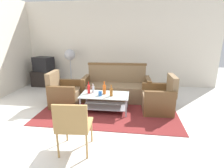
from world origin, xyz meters
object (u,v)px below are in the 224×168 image
armchair_left (65,94)px  bottle_red (89,89)px  couch (116,88)px  wicker_chair (73,123)px  coffee_table (105,100)px  pedestal_fan (70,57)px  cup (100,94)px  armchair_right (159,99)px  bottle_clear (93,89)px  bottle_orange (104,89)px  tv_stand (45,78)px  bottle_brown (111,92)px  television (44,64)px

armchair_left → bottle_red: armchair_left is taller
couch → wicker_chair: size_ratio=2.18×
coffee_table → wicker_chair: wicker_chair is taller
pedestal_fan → cup: bearing=-54.5°
cup → armchair_right: bearing=11.5°
wicker_chair → pedestal_fan: bearing=106.2°
armchair_left → bottle_clear: (0.77, -0.14, 0.21)m
bottle_orange → tv_stand: 3.02m
tv_stand → bottle_clear: bearing=-39.0°
coffee_table → bottle_brown: 0.30m
couch → armchair_left: bearing=22.9°
television → couch: bearing=172.6°
armchair_left → television: bearing=-142.1°
bottle_red → cup: bearing=-25.2°
cup → tv_stand: 3.04m
armchair_left → bottle_red: bearing=71.7°
cup → tv_stand: (-2.34, 1.92, -0.20)m
cup → bottle_red: bearing=154.8°
bottle_orange → bottle_red: size_ratio=1.09×
armchair_left → wicker_chair: 1.99m
armchair_left → cup: 1.05m
armchair_right → wicker_chair: size_ratio=1.01×
pedestal_fan → bottle_orange: bearing=-51.2°
bottle_clear → bottle_brown: bearing=-21.2°
bottle_orange → tv_stand: bearing=143.4°
television → bottle_orange: bearing=157.0°
television → bottle_brown: bearing=157.2°
couch → bottle_clear: couch is taller
armchair_right → armchair_left: bearing=86.2°
pedestal_fan → tv_stand: bearing=-176.9°
coffee_table → cup: 0.23m
coffee_table → bottle_brown: size_ratio=4.22×
armchair_left → armchair_right: size_ratio=1.00×
bottle_orange → armchair_left: bearing=169.2°
couch → pedestal_fan: pedestal_fan is taller
coffee_table → bottle_orange: bearing=112.4°
pedestal_fan → wicker_chair: size_ratio=1.51×
coffee_table → television: bearing=143.1°
couch → television: bearing=-23.5°
television → pedestal_fan: size_ratio=0.54×
tv_stand → cup: bearing=-39.4°
armchair_right → bottle_red: armchair_right is taller
armchair_right → pedestal_fan: bearing=55.8°
armchair_right → bottle_brown: size_ratio=3.26×
couch → bottle_brown: size_ratio=7.01×
bottle_clear → television: television is taller
bottle_orange → wicker_chair: size_ratio=0.36×
pedestal_fan → armchair_right: bearing=-31.9°
armchair_left → bottle_brown: size_ratio=3.26×
tv_stand → pedestal_fan: bearing=3.1°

